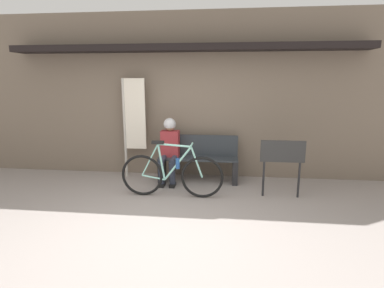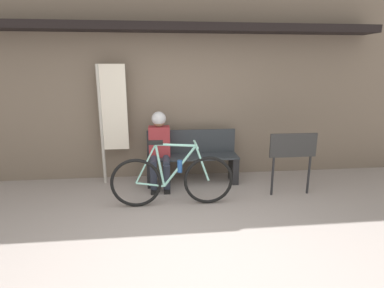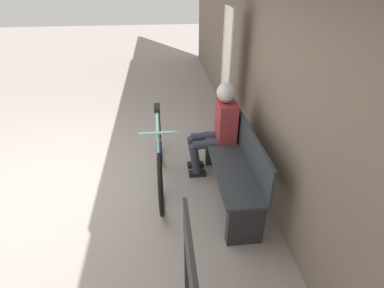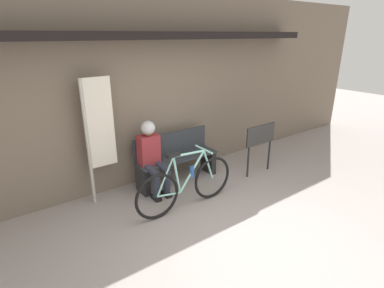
% 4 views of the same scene
% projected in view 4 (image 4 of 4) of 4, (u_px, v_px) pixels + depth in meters
% --- Properties ---
extents(ground_plane, '(24.00, 24.00, 0.00)m').
position_uv_depth(ground_plane, '(245.00, 245.00, 3.79)').
color(ground_plane, gray).
extents(storefront_wall, '(12.00, 0.56, 3.20)m').
position_uv_depth(storefront_wall, '(148.00, 88.00, 5.07)').
color(storefront_wall, '#756656').
rests_on(storefront_wall, ground_plane).
extents(park_bench_near, '(1.50, 0.42, 0.88)m').
position_uv_depth(park_bench_near, '(176.00, 159.00, 5.35)').
color(park_bench_near, '#2D3338').
rests_on(park_bench_near, ground_plane).
extents(bicycle, '(1.71, 0.40, 0.95)m').
position_uv_depth(bicycle, '(187.00, 185.00, 4.51)').
color(bicycle, black).
rests_on(bicycle, ground_plane).
extents(person_seated, '(0.34, 0.59, 1.22)m').
position_uv_depth(person_seated, '(151.00, 152.00, 4.87)').
color(person_seated, '#2D3342').
rests_on(person_seated, ground_plane).
extents(banner_pole, '(0.45, 0.05, 1.95)m').
position_uv_depth(banner_pole, '(97.00, 130.00, 4.45)').
color(banner_pole, '#B7B2A8').
rests_on(banner_pole, ground_plane).
extents(signboard, '(0.72, 0.04, 0.96)m').
position_uv_depth(signboard, '(260.00, 139.00, 5.54)').
color(signboard, '#232326').
rests_on(signboard, ground_plane).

